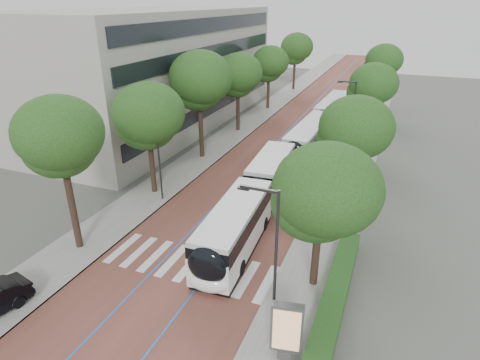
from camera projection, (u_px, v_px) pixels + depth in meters
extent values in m
plane|color=#51544C|center=(179.00, 273.00, 24.09)|extent=(160.00, 160.00, 0.00)
cube|color=brown|center=(317.00, 113.00, 57.95)|extent=(11.00, 140.00, 0.02)
cube|color=gray|center=(268.00, 108.00, 60.46)|extent=(4.00, 140.00, 0.12)
cube|color=gray|center=(371.00, 118.00, 55.40)|extent=(4.00, 140.00, 0.12)
cube|color=gray|center=(280.00, 109.00, 59.82)|extent=(0.20, 140.00, 0.14)
cube|color=gray|center=(357.00, 117.00, 56.04)|extent=(0.20, 140.00, 0.14)
cube|color=silver|center=(123.00, 248.00, 26.55)|extent=(0.55, 3.60, 0.01)
cube|color=silver|center=(139.00, 252.00, 26.13)|extent=(0.55, 3.60, 0.01)
cube|color=silver|center=(156.00, 256.00, 25.70)|extent=(0.55, 3.60, 0.01)
cube|color=silver|center=(172.00, 260.00, 25.28)|extent=(0.55, 3.60, 0.01)
cube|color=silver|center=(190.00, 264.00, 24.86)|extent=(0.55, 3.60, 0.01)
cube|color=silver|center=(208.00, 269.00, 24.44)|extent=(0.55, 3.60, 0.01)
cube|color=silver|center=(227.00, 274.00, 24.02)|extent=(0.55, 3.60, 0.01)
cube|color=silver|center=(246.00, 279.00, 23.59)|extent=(0.55, 3.60, 0.01)
cube|color=silver|center=(267.00, 284.00, 23.17)|extent=(0.55, 3.60, 0.01)
cube|color=blue|center=(306.00, 112.00, 58.49)|extent=(0.12, 126.00, 0.01)
cube|color=blue|center=(328.00, 114.00, 57.41)|extent=(0.12, 126.00, 0.01)
cube|color=#9F9B93|center=(151.00, 68.00, 51.50)|extent=(18.00, 40.00, 14.00)
cube|color=black|center=(216.00, 105.00, 50.09)|extent=(0.12, 38.00, 1.60)
cube|color=black|center=(215.00, 79.00, 48.77)|extent=(0.12, 38.00, 1.60)
cube|color=black|center=(215.00, 52.00, 47.45)|extent=(0.12, 38.00, 1.60)
cube|color=black|center=(214.00, 24.00, 46.22)|extent=(0.12, 38.00, 1.60)
cube|color=#1B4919|center=(332.00, 306.00, 20.81)|extent=(1.20, 14.00, 0.80)
cylinder|color=#2B2B2D|center=(275.00, 272.00, 17.56)|extent=(0.14, 0.14, 8.00)
cube|color=#2B2B2D|center=(260.00, 189.00, 16.23)|extent=(1.70, 0.12, 0.12)
cube|color=#2B2B2D|center=(244.00, 188.00, 16.50)|extent=(0.50, 0.20, 0.10)
cylinder|color=#2B2B2D|center=(352.00, 123.00, 38.73)|extent=(0.14, 0.14, 8.00)
cube|color=#2B2B2D|center=(348.00, 82.00, 37.39)|extent=(1.70, 0.12, 0.12)
cube|color=#2B2B2D|center=(340.00, 82.00, 37.66)|extent=(0.50, 0.20, 0.10)
cylinder|color=#2B2B2D|center=(158.00, 153.00, 31.23)|extent=(0.14, 0.14, 8.00)
cylinder|color=black|center=(73.00, 212.00, 25.53)|extent=(0.44, 0.44, 5.29)
ellipsoid|color=#1F4416|center=(59.00, 141.00, 23.55)|extent=(5.12, 5.12, 4.35)
cylinder|color=black|center=(152.00, 168.00, 33.31)|extent=(0.44, 0.44, 4.55)
ellipsoid|color=#1F4416|center=(148.00, 119.00, 31.61)|extent=(5.66, 5.66, 4.81)
cylinder|color=black|center=(201.00, 132.00, 40.75)|extent=(0.44, 0.44, 5.42)
ellipsoid|color=#1F4416|center=(199.00, 83.00, 38.72)|extent=(6.10, 6.10, 5.19)
cylinder|color=black|center=(238.00, 112.00, 49.37)|extent=(0.44, 0.44, 4.67)
ellipsoid|color=#1F4416|center=(238.00, 77.00, 47.62)|extent=(5.44, 5.44, 4.63)
cylinder|color=black|center=(268.00, 94.00, 59.57)|extent=(0.44, 0.44, 4.47)
ellipsoid|color=#1F4416|center=(269.00, 66.00, 57.89)|extent=(5.27, 5.27, 4.48)
cylinder|color=black|center=(294.00, 76.00, 72.18)|extent=(0.44, 0.44, 4.89)
ellipsoid|color=#1F4416|center=(295.00, 50.00, 70.35)|extent=(5.66, 5.66, 4.81)
cylinder|color=black|center=(316.00, 255.00, 22.36)|extent=(0.44, 0.44, 4.02)
ellipsoid|color=#1F4416|center=(321.00, 197.00, 20.86)|extent=(5.66, 5.66, 4.81)
cylinder|color=black|center=(347.00, 176.00, 32.54)|extent=(0.44, 0.44, 3.93)
ellipsoid|color=#1F4416|center=(352.00, 134.00, 31.07)|extent=(5.75, 5.75, 4.88)
cylinder|color=black|center=(365.00, 126.00, 44.26)|extent=(0.44, 0.44, 4.53)
ellipsoid|color=#1F4416|center=(370.00, 89.00, 42.57)|extent=(5.10, 5.10, 4.33)
cylinder|color=black|center=(377.00, 95.00, 57.75)|extent=(0.44, 0.44, 4.84)
ellipsoid|color=#1F4416|center=(381.00, 64.00, 55.94)|extent=(5.08, 5.08, 4.31)
cylinder|color=black|center=(257.00, 193.00, 30.01)|extent=(2.35, 1.04, 2.30)
cube|color=white|center=(235.00, 234.00, 25.78)|extent=(3.07, 9.50, 1.82)
cube|color=black|center=(235.00, 219.00, 25.31)|extent=(3.10, 9.31, 0.97)
cube|color=silver|center=(235.00, 210.00, 25.04)|extent=(3.01, 9.31, 0.31)
cube|color=black|center=(235.00, 248.00, 26.23)|extent=(3.00, 9.12, 0.35)
cube|color=white|center=(271.00, 177.00, 33.96)|extent=(2.97, 7.88, 1.82)
cube|color=black|center=(271.00, 165.00, 33.49)|extent=(3.00, 7.73, 0.97)
cube|color=silver|center=(272.00, 158.00, 33.23)|extent=(2.91, 7.72, 0.31)
cube|color=black|center=(270.00, 189.00, 34.41)|extent=(2.90, 7.57, 0.35)
ellipsoid|color=black|center=(208.00, 265.00, 21.55)|extent=(2.41, 1.24, 2.28)
ellipsoid|color=white|center=(208.00, 283.00, 21.98)|extent=(2.41, 1.14, 1.14)
cylinder|color=black|center=(205.00, 261.00, 24.44)|extent=(0.36, 1.02, 1.00)
cylinder|color=black|center=(241.00, 268.00, 23.80)|extent=(0.36, 1.02, 1.00)
cylinder|color=black|center=(263.00, 176.00, 36.04)|extent=(0.36, 1.02, 1.00)
cylinder|color=black|center=(288.00, 180.00, 35.40)|extent=(0.36, 1.02, 1.00)
cylinder|color=black|center=(234.00, 219.00, 29.08)|extent=(0.36, 1.02, 1.00)
cylinder|color=black|center=(264.00, 224.00, 28.44)|extent=(0.36, 1.02, 1.00)
cube|color=white|center=(309.00, 142.00, 42.52)|extent=(2.97, 12.09, 1.82)
cube|color=black|center=(310.00, 131.00, 42.05)|extent=(3.00, 11.85, 0.97)
cube|color=silver|center=(311.00, 125.00, 41.78)|extent=(2.91, 11.85, 0.31)
cube|color=black|center=(309.00, 151.00, 42.96)|extent=(2.90, 11.61, 0.35)
ellipsoid|color=black|center=(293.00, 153.00, 37.34)|extent=(2.39, 1.19, 2.28)
ellipsoid|color=white|center=(293.00, 164.00, 37.77)|extent=(2.39, 1.09, 1.14)
cylinder|color=black|center=(288.00, 158.00, 40.25)|extent=(0.34, 1.01, 1.00)
cylinder|color=black|center=(310.00, 161.00, 39.41)|extent=(0.34, 1.01, 1.00)
cylinder|color=black|center=(308.00, 137.00, 46.41)|extent=(0.34, 1.01, 1.00)
cylinder|color=black|center=(327.00, 139.00, 45.58)|extent=(0.34, 1.01, 1.00)
cube|color=white|center=(332.00, 113.00, 53.10)|extent=(2.94, 12.08, 1.82)
cube|color=black|center=(333.00, 105.00, 52.63)|extent=(2.97, 11.84, 0.97)
cube|color=silver|center=(334.00, 100.00, 52.37)|extent=(2.88, 11.84, 0.31)
cube|color=black|center=(331.00, 121.00, 53.55)|extent=(2.87, 11.60, 0.35)
ellipsoid|color=black|center=(322.00, 119.00, 47.92)|extent=(2.39, 1.19, 2.28)
ellipsoid|color=white|center=(322.00, 128.00, 48.35)|extent=(2.38, 1.09, 1.14)
cylinder|color=black|center=(317.00, 125.00, 50.83)|extent=(0.34, 1.01, 1.00)
cylinder|color=black|center=(335.00, 127.00, 50.00)|extent=(0.34, 1.01, 1.00)
cylinder|color=black|center=(329.00, 111.00, 57.00)|extent=(0.34, 1.01, 1.00)
cylinder|color=black|center=(346.00, 113.00, 56.17)|extent=(0.34, 1.01, 1.00)
cube|color=#59595B|center=(285.00, 352.00, 18.29)|extent=(0.75, 0.66, 0.44)
cube|color=#59595B|center=(287.00, 327.00, 17.67)|extent=(1.48, 0.63, 2.54)
cube|color=tan|center=(286.00, 331.00, 17.48)|extent=(1.20, 0.24, 2.21)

